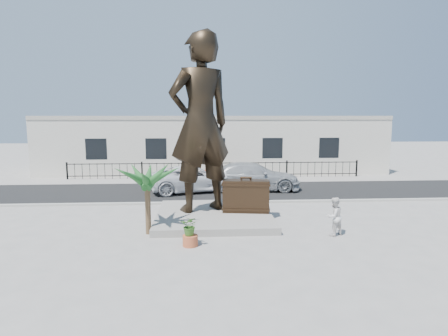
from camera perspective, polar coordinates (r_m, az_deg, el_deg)
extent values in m
plane|color=#9E9991|center=(16.03, 0.45, -9.18)|extent=(100.00, 100.00, 0.00)
cube|color=black|center=(23.78, -0.89, -3.45)|extent=(40.00, 7.00, 0.01)
cube|color=#A5A399|center=(20.35, -0.44, -5.27)|extent=(40.00, 0.25, 0.12)
cube|color=#9E9991|center=(27.70, -1.28, -1.79)|extent=(40.00, 2.50, 0.02)
cube|color=gray|center=(17.40, -1.55, -7.27)|extent=(5.20, 5.20, 0.30)
cube|color=black|center=(28.40, -1.35, -0.34)|extent=(22.00, 0.10, 1.20)
cube|color=silver|center=(32.39, -1.64, 3.54)|extent=(28.00, 7.00, 4.40)
imported|color=black|center=(17.30, -3.66, 6.86)|extent=(3.53, 3.03, 8.19)
cube|color=#2F2014|center=(17.34, 3.36, -4.29)|extent=(2.19, 0.96, 1.49)
imported|color=silver|center=(15.54, 16.41, -7.10)|extent=(0.93, 0.85, 1.55)
imported|color=silver|center=(23.56, -4.44, -1.59)|extent=(6.23, 3.97, 1.60)
imported|color=#A2A5A7|center=(23.94, 4.44, -1.28)|extent=(6.10, 2.81, 1.73)
imported|color=red|center=(27.46, -1.61, 0.23)|extent=(1.31, 0.79, 1.97)
cylinder|color=#B65430|center=(13.99, -5.16, -10.96)|extent=(0.56, 0.56, 0.40)
imported|color=#346220|center=(13.82, -5.19, -8.75)|extent=(0.79, 0.73, 0.73)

